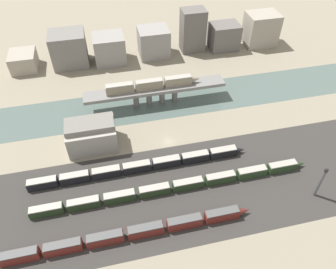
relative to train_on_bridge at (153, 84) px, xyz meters
The scene contains 17 objects.
ground_plane 27.27m from the train_on_bridge, 87.43° to the right, with size 400.00×400.00×0.00m, color gray.
railbed_yard 50.27m from the train_on_bridge, 88.68° to the right, with size 280.00×42.00×0.01m, color #33302D.
river_water 10.49m from the train_on_bridge, ahead, with size 320.00×23.22×0.01m, color #4C5B56.
bridge 3.77m from the train_on_bridge, ahead, with size 61.56×7.46×8.41m.
train_on_bridge is the anchor object (origin of this frame).
train_yard_near 66.03m from the train_on_bridge, 107.21° to the right, with size 75.84×2.87×3.94m.
train_yard_mid 49.24m from the train_on_bridge, 92.21° to the right, with size 96.33×2.80×3.53m.
train_yard_far 39.87m from the train_on_bridge, 107.92° to the right, with size 79.09×2.94×3.68m.
warehouse_building 34.77m from the train_on_bridge, 143.54° to the right, with size 18.36×12.84×11.91m.
signal_tower 75.08m from the train_on_bridge, 54.48° to the right, with size 1.00×0.96×13.33m.
city_block_far_left 72.39m from the train_on_bridge, 143.51° to the left, with size 12.57×14.20×8.72m, color gray.
city_block_left 54.72m from the train_on_bridge, 129.56° to the left, with size 17.49×14.84×17.10m, color slate.
city_block_center 43.10m from the train_on_bridge, 110.18° to the left, with size 15.54×14.00×14.27m, color gray.
city_block_right 42.46m from the train_on_bridge, 78.37° to the left, with size 15.59×13.68×14.85m, color gray.
city_block_far_right 52.10m from the train_on_bridge, 54.73° to the left, with size 12.45×9.58×22.45m, color #605B56.
city_block_tall 62.13m from the train_on_bridge, 40.35° to the left, with size 15.32×11.82×13.87m, color #605B56.
city_block_low 79.82m from the train_on_bridge, 30.54° to the left, with size 17.03×13.22×17.31m, color gray.
Camera 1 is at (-20.60, -89.00, 91.50)m, focal length 35.00 mm.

